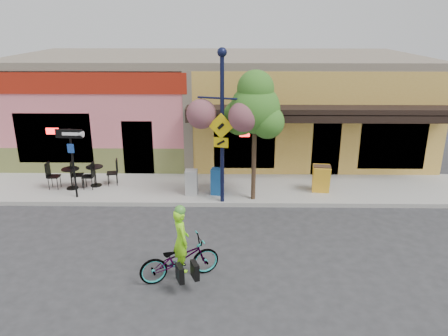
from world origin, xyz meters
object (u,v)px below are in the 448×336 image
(building, at_px, (217,103))
(cyclist_rider, at_px, (181,249))
(lamp_post, at_px, (222,128))
(newspaper_box_grey, at_px, (191,182))
(one_way_sign, at_px, (73,164))
(street_tree, at_px, (254,136))
(bicycle, at_px, (180,259))
(newspaper_box_blue, at_px, (217,181))

(building, xyz_separation_m, cyclist_rider, (-0.53, -11.28, -1.46))
(building, xyz_separation_m, lamp_post, (0.38, -6.85, 0.45))
(building, height_order, newspaper_box_grey, building)
(one_way_sign, height_order, street_tree, street_tree)
(lamp_post, relative_size, one_way_sign, 2.08)
(bicycle, bearing_deg, street_tree, -45.74)
(building, bearing_deg, bicycle, -92.94)
(cyclist_rider, distance_m, one_way_sign, 6.34)
(bicycle, distance_m, lamp_post, 5.03)
(cyclist_rider, bearing_deg, newspaper_box_blue, -30.44)
(one_way_sign, distance_m, newspaper_box_blue, 4.97)
(building, distance_m, newspaper_box_grey, 6.49)
(street_tree, bearing_deg, one_way_sign, 179.51)
(one_way_sign, bearing_deg, street_tree, 3.37)
(building, distance_m, one_way_sign, 8.12)
(lamp_post, bearing_deg, building, 108.68)
(newspaper_box_grey, bearing_deg, building, 85.08)
(bicycle, xyz_separation_m, cyclist_rider, (0.05, 0.00, 0.27))
(lamp_post, xyz_separation_m, one_way_sign, (-5.09, 0.30, -1.33))
(lamp_post, bearing_deg, bicycle, -86.66)
(newspaper_box_grey, bearing_deg, cyclist_rider, -86.16)
(cyclist_rider, distance_m, newspaper_box_grey, 5.06)
(cyclist_rider, relative_size, lamp_post, 0.31)
(one_way_sign, relative_size, newspaper_box_blue, 2.61)
(one_way_sign, bearing_deg, lamp_post, 0.53)
(bicycle, relative_size, street_tree, 0.45)
(bicycle, height_order, one_way_sign, one_way_sign)
(lamp_post, relative_size, street_tree, 1.15)
(cyclist_rider, height_order, newspaper_box_blue, cyclist_rider)
(newspaper_box_grey, bearing_deg, street_tree, -8.09)
(one_way_sign, bearing_deg, newspaper_box_blue, 8.06)
(cyclist_rider, relative_size, newspaper_box_blue, 1.69)
(newspaper_box_blue, distance_m, newspaper_box_grey, 0.91)
(bicycle, distance_m, one_way_sign, 6.33)
(street_tree, bearing_deg, newspaper_box_grey, 170.23)
(newspaper_box_blue, xyz_separation_m, newspaper_box_grey, (-0.91, -0.04, -0.02))
(newspaper_box_grey, height_order, street_tree, street_tree)
(cyclist_rider, height_order, lamp_post, lamp_post)
(bicycle, xyz_separation_m, street_tree, (2.02, 4.68, 1.85))
(building, bearing_deg, cyclist_rider, -92.69)
(bicycle, xyz_separation_m, lamp_post, (0.96, 4.43, 2.18))
(newspaper_box_blue, bearing_deg, newspaper_box_grey, -168.83)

